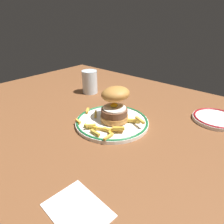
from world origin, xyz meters
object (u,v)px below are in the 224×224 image
Objects in this scene: dinner_plate at (112,122)px; side_plate at (216,119)px; water_glass at (90,83)px; spoon at (94,82)px; napkin at (78,210)px; burger at (115,103)px.

side_plate is (26.95, 26.31, -0.00)cm from dinner_plate.
water_glass is 0.87× the size of spoon.
side_plate is 57.79cm from napkin.
burger is at bearing -137.46° from side_plate.
dinner_plate is 2.36× the size of water_glass.
dinner_plate and side_plate have the same top height.
dinner_plate reaches higher than napkin.
spoon is (-10.27, 12.60, -4.35)cm from water_glass.
burger is (-0.05, 1.53, 6.59)cm from dinner_plate.
dinner_plate is at bearing -135.69° from side_plate.
dinner_plate is 2.12× the size of burger.
burger reaches higher than side_plate.
spoon is 0.96× the size of napkin.
water_glass is at bearing -169.84° from side_plate.
dinner_plate is 2.06× the size of spoon.
water_glass reaches higher than dinner_plate.
side_plate reaches higher than napkin.
water_glass is at bearing 134.25° from napkin.
spoon is at bearing 133.25° from napkin.
water_glass is (-28.32, 16.41, 3.87)cm from dinner_plate.
napkin is (-9.36, -57.02, -0.63)cm from side_plate.
water_glass reaches higher than napkin.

